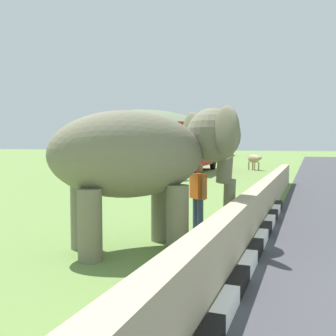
{
  "coord_description": "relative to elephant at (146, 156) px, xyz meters",
  "views": [
    {
      "loc": [
        -5.31,
        2.51,
        2.1
      ],
      "look_at": [
        2.1,
        5.25,
        1.6
      ],
      "focal_mm": 41.33,
      "sensor_mm": 36.0,
      "label": 1
    }
  ],
  "objects": [
    {
      "name": "striped_curb",
      "position": [
        -2.09,
        -2.14,
        -1.73
      ],
      "size": [
        16.2,
        0.2,
        0.24
      ],
      "color": "white",
      "rests_on": "ground_plane"
    },
    {
      "name": "barrier_parapet",
      "position": [
        0.26,
        -1.84,
        -1.35
      ],
      "size": [
        28.0,
        0.36,
        1.0
      ],
      "primitive_type": "cube",
      "color": "tan",
      "rests_on": "ground_plane"
    },
    {
      "name": "elephant",
      "position": [
        0.0,
        0.0,
        0.0
      ],
      "size": [
        3.78,
        3.88,
        2.86
      ],
      "color": "#706E57",
      "rests_on": "ground_plane"
    },
    {
      "name": "person_handler",
      "position": [
        1.6,
        -0.62,
        -0.93
      ],
      "size": [
        0.51,
        0.52,
        1.66
      ],
      "color": "navy",
      "rests_on": "ground_plane"
    },
    {
      "name": "bus_red",
      "position": [
        20.65,
        5.38,
        0.23
      ],
      "size": [
        8.82,
        2.86,
        3.5
      ],
      "color": "#B21E1E",
      "rests_on": "ground_plane"
    },
    {
      "name": "cow_near",
      "position": [
        13.89,
        6.01,
        -0.98
      ],
      "size": [
        1.38,
        1.81,
        1.23
      ],
      "color": "tan",
      "rests_on": "ground_plane"
    },
    {
      "name": "cow_mid",
      "position": [
        13.52,
        4.02,
        -0.98
      ],
      "size": [
        1.92,
        1.03,
        1.23
      ],
      "color": "beige",
      "rests_on": "ground_plane"
    },
    {
      "name": "cow_far",
      "position": [
        23.89,
        1.12,
        -0.98
      ],
      "size": [
        1.75,
        1.5,
        1.23
      ],
      "color": "tan",
      "rests_on": "ground_plane"
    },
    {
      "name": "hill_east",
      "position": [
        53.26,
        23.22,
        -1.85
      ],
      "size": [
        34.52,
        27.61,
        15.43
      ],
      "color": "#69765A",
      "rests_on": "ground_plane"
    }
  ]
}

